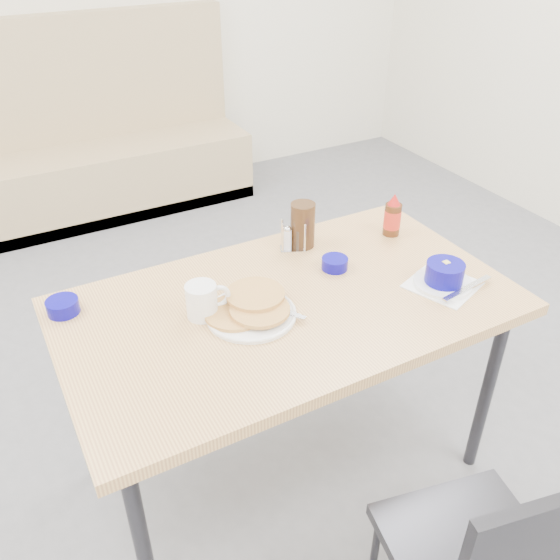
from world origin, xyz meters
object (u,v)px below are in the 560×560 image
dining_table (289,317)px  grits_setting (444,276)px  coffee_mug (203,300)px  syrup_bottle (392,217)px  butter_bowl (335,263)px  amber_tumbler (303,225)px  condiment_caddy (293,240)px  booth_bench (101,158)px  creamer_bowl (63,306)px  pancake_plate (251,310)px

dining_table → grits_setting: (0.48, -0.16, 0.10)m
coffee_mug → syrup_bottle: bearing=9.6°
syrup_bottle → butter_bowl: bearing=-161.9°
grits_setting → butter_bowl: bearing=134.6°
dining_table → butter_bowl: butter_bowl is taller
coffee_mug → amber_tumbler: amber_tumbler is taller
amber_tumbler → condiment_caddy: 0.06m
booth_bench → condiment_caddy: (0.17, -2.26, 0.45)m
amber_tumbler → syrup_bottle: bearing=-14.4°
coffee_mug → syrup_bottle: 0.81m
butter_bowl → syrup_bottle: 0.34m
creamer_bowl → condiment_caddy: size_ratio=0.88×
booth_bench → grits_setting: 2.77m
creamer_bowl → booth_bench: bearing=74.5°
dining_table → pancake_plate: bearing=-177.2°
dining_table → pancake_plate: size_ratio=5.12×
coffee_mug → butter_bowl: bearing=3.9°
coffee_mug → condiment_caddy: bearing=26.4°
pancake_plate → coffee_mug: size_ratio=1.98×
butter_bowl → syrup_bottle: (0.32, 0.10, 0.05)m
booth_bench → amber_tumbler: 2.32m
booth_bench → amber_tumbler: booth_bench is taller
grits_setting → syrup_bottle: size_ratio=1.71×
condiment_caddy → coffee_mug: bearing=-129.3°
pancake_plate → coffee_mug: 0.14m
booth_bench → condiment_caddy: 2.31m
creamer_bowl → condiment_caddy: 0.80m
grits_setting → butter_bowl: grits_setting is taller
creamer_bowl → grits_setting: bearing=-21.6°
dining_table → grits_setting: size_ratio=5.04×
dining_table → syrup_bottle: syrup_bottle is taller
booth_bench → butter_bowl: 2.49m
butter_bowl → pancake_plate: bearing=-164.6°
coffee_mug → grits_setting: (0.74, -0.22, -0.02)m
coffee_mug → grits_setting: 0.77m
coffee_mug → creamer_bowl: (-0.37, 0.22, -0.03)m
dining_table → condiment_caddy: bearing=57.9°
dining_table → amber_tumbler: bearing=52.8°
pancake_plate → creamer_bowl: 0.57m
booth_bench → creamer_bowl: (-0.62, -2.26, 0.43)m
butter_bowl → syrup_bottle: bearing=18.1°
pancake_plate → amber_tumbler: (0.35, 0.29, 0.06)m
booth_bench → pancake_plate: (-0.13, -2.54, 0.43)m
creamer_bowl → amber_tumbler: amber_tumbler is taller
grits_setting → creamer_bowl: (-1.11, 0.44, -0.01)m
booth_bench → amber_tumbler: bearing=-84.6°
dining_table → creamer_bowl: size_ratio=14.42×
amber_tumbler → condiment_caddy: (-0.04, -0.01, -0.04)m
coffee_mug → amber_tumbler: 0.52m
condiment_caddy → syrup_bottle: syrup_bottle is taller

